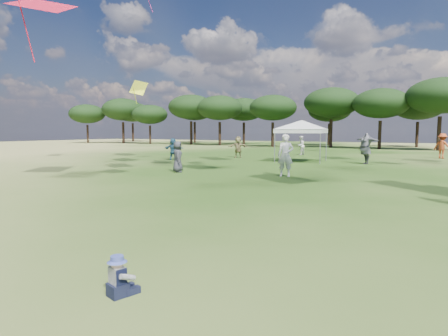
{
  "coord_description": "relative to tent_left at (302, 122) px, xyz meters",
  "views": [
    {
      "loc": [
        3.37,
        -1.1,
        2.05
      ],
      "look_at": [
        0.22,
        4.36,
        1.42
      ],
      "focal_mm": 30.0,
      "sensor_mm": 36.0,
      "label": 1
    }
  ],
  "objects": [
    {
      "name": "toddler",
      "position": [
        4.59,
        -20.86,
        -2.4
      ],
      "size": [
        0.38,
        0.41,
        0.52
      ],
      "rotation": [
        0.0,
        0.0,
        -0.28
      ],
      "color": "black",
      "rests_on": "ground"
    },
    {
      "name": "festival_crowd",
      "position": [
        4.91,
        0.2,
        -1.77
      ],
      "size": [
        29.08,
        24.22,
        1.93
      ],
      "color": "beige",
      "rests_on": "ground"
    },
    {
      "name": "tent_left",
      "position": [
        0.0,
        0.0,
        0.0
      ],
      "size": [
        6.12,
        6.12,
        3.06
      ],
      "rotation": [
        0.0,
        0.0,
        0.13
      ],
      "color": "gray",
      "rests_on": "ground"
    },
    {
      "name": "tree_line",
      "position": [
        6.98,
        24.41,
        2.79
      ],
      "size": [
        108.78,
        17.63,
        7.77
      ],
      "color": "black",
      "rests_on": "ground"
    }
  ]
}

